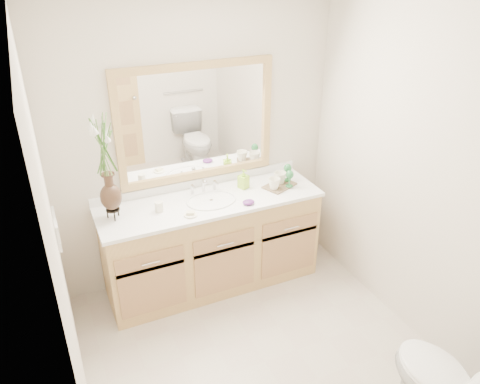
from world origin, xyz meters
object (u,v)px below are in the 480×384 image
flower_vase (105,154)px  soap_bottle (243,180)px  tray (279,186)px  tumbler (159,207)px

flower_vase → soap_bottle: bearing=3.1°
soap_bottle → tray: (0.29, -0.11, -0.07)m
tray → flower_vase: bearing=155.2°
tumbler → tray: tumbler is taller
flower_vase → soap_bottle: 1.20m
soap_bottle → tray: soap_bottle is taller
flower_vase → tray: bearing=-1.9°
soap_bottle → tray: bearing=-39.7°
tumbler → soap_bottle: size_ratio=0.55×
flower_vase → tumbler: 0.59m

